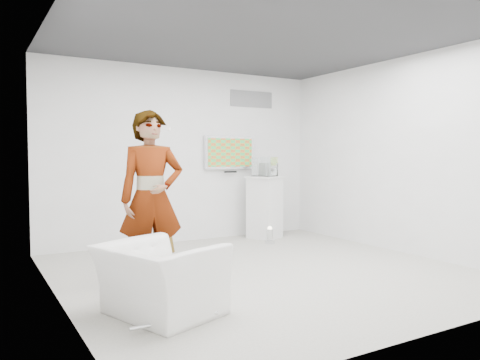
{
  "coord_description": "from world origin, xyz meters",
  "views": [
    {
      "loc": [
        -3.27,
        -5.01,
        1.5
      ],
      "look_at": [
        -0.0,
        0.6,
        1.16
      ],
      "focal_mm": 35.0,
      "sensor_mm": 36.0,
      "label": 1
    }
  ],
  "objects_px": {
    "tv": "(229,153)",
    "person": "(151,199)",
    "armchair": "(160,279)",
    "pedestal": "(265,207)",
    "floor_uplight": "(270,235)"
  },
  "relations": [
    {
      "from": "person",
      "to": "armchair",
      "type": "height_order",
      "value": "person"
    },
    {
      "from": "armchair",
      "to": "pedestal",
      "type": "height_order",
      "value": "pedestal"
    },
    {
      "from": "tv",
      "to": "person",
      "type": "height_order",
      "value": "person"
    },
    {
      "from": "tv",
      "to": "person",
      "type": "distance_m",
      "value": 3.38
    },
    {
      "from": "person",
      "to": "armchair",
      "type": "distance_m",
      "value": 1.2
    },
    {
      "from": "tv",
      "to": "person",
      "type": "relative_size",
      "value": 0.5
    },
    {
      "from": "pedestal",
      "to": "floor_uplight",
      "type": "distance_m",
      "value": 0.7
    },
    {
      "from": "floor_uplight",
      "to": "armchair",
      "type": "bearing_deg",
      "value": -139.59
    },
    {
      "from": "armchair",
      "to": "pedestal",
      "type": "bearing_deg",
      "value": -66.14
    },
    {
      "from": "tv",
      "to": "person",
      "type": "bearing_deg",
      "value": -134.29
    },
    {
      "from": "floor_uplight",
      "to": "pedestal",
      "type": "bearing_deg",
      "value": 65.84
    },
    {
      "from": "armchair",
      "to": "pedestal",
      "type": "relative_size",
      "value": 0.92
    },
    {
      "from": "armchair",
      "to": "floor_uplight",
      "type": "distance_m",
      "value": 3.79
    },
    {
      "from": "tv",
      "to": "pedestal",
      "type": "relative_size",
      "value": 0.89
    },
    {
      "from": "pedestal",
      "to": "armchair",
      "type": "bearing_deg",
      "value": -136.43
    }
  ]
}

